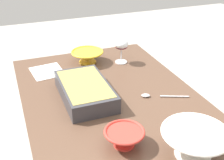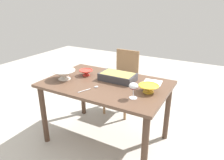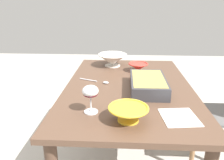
{
  "view_description": "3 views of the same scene",
  "coord_description": "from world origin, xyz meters",
  "px_view_note": "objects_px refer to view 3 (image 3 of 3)",
  "views": [
    {
      "loc": [
        1.18,
        -0.46,
        1.54
      ],
      "look_at": [
        -0.09,
        0.02,
        0.82
      ],
      "focal_mm": 47.94,
      "sensor_mm": 36.0,
      "label": 1
    },
    {
      "loc": [
        -1.08,
        1.81,
        1.61
      ],
      "look_at": [
        -0.13,
        0.09,
        0.84
      ],
      "focal_mm": 33.24,
      "sensor_mm": 36.0,
      "label": 2
    },
    {
      "loc": [
        -1.49,
        0.03,
        1.33
      ],
      "look_at": [
        -0.13,
        0.11,
        0.83
      ],
      "focal_mm": 36.08,
      "sensor_mm": 36.0,
      "label": 3
    }
  ],
  "objects_px": {
    "small_bowl": "(128,113)",
    "serving_spoon": "(100,82)",
    "casserole_dish": "(148,83)",
    "serving_bowl": "(112,59)",
    "wine_glass": "(90,93)",
    "mixing_bowl": "(138,67)",
    "napkin": "(179,117)",
    "dining_table": "(128,98)"
  },
  "relations": [
    {
      "from": "small_bowl",
      "to": "napkin",
      "type": "bearing_deg",
      "value": -80.31
    },
    {
      "from": "small_bowl",
      "to": "serving_spoon",
      "type": "relative_size",
      "value": 0.88
    },
    {
      "from": "serving_spoon",
      "to": "small_bowl",
      "type": "bearing_deg",
      "value": -159.41
    },
    {
      "from": "dining_table",
      "to": "serving_spoon",
      "type": "relative_size",
      "value": 5.9
    },
    {
      "from": "small_bowl",
      "to": "serving_bowl",
      "type": "distance_m",
      "value": 0.97
    },
    {
      "from": "mixing_bowl",
      "to": "napkin",
      "type": "height_order",
      "value": "mixing_bowl"
    },
    {
      "from": "dining_table",
      "to": "small_bowl",
      "type": "xyz_separation_m",
      "value": [
        -0.49,
        0.01,
        0.15
      ]
    },
    {
      "from": "napkin",
      "to": "mixing_bowl",
      "type": "bearing_deg",
      "value": 12.46
    },
    {
      "from": "wine_glass",
      "to": "mixing_bowl",
      "type": "height_order",
      "value": "wine_glass"
    },
    {
      "from": "dining_table",
      "to": "serving_bowl",
      "type": "xyz_separation_m",
      "value": [
        0.47,
        0.14,
        0.16
      ]
    },
    {
      "from": "serving_spoon",
      "to": "napkin",
      "type": "distance_m",
      "value": 0.67
    },
    {
      "from": "mixing_bowl",
      "to": "serving_spoon",
      "type": "xyz_separation_m",
      "value": [
        -0.29,
        0.29,
        -0.03
      ]
    },
    {
      "from": "small_bowl",
      "to": "napkin",
      "type": "height_order",
      "value": "small_bowl"
    },
    {
      "from": "mixing_bowl",
      "to": "dining_table",
      "type": "bearing_deg",
      "value": 165.42
    },
    {
      "from": "wine_glass",
      "to": "mixing_bowl",
      "type": "bearing_deg",
      "value": -21.45
    },
    {
      "from": "dining_table",
      "to": "casserole_dish",
      "type": "height_order",
      "value": "casserole_dish"
    },
    {
      "from": "small_bowl",
      "to": "serving_bowl",
      "type": "xyz_separation_m",
      "value": [
        0.96,
        0.13,
        0.02
      ]
    },
    {
      "from": "wine_glass",
      "to": "casserole_dish",
      "type": "relative_size",
      "value": 0.39
    },
    {
      "from": "napkin",
      "to": "wine_glass",
      "type": "bearing_deg",
      "value": 86.01
    },
    {
      "from": "wine_glass",
      "to": "serving_bowl",
      "type": "bearing_deg",
      "value": -4.39
    },
    {
      "from": "dining_table",
      "to": "napkin",
      "type": "relative_size",
      "value": 6.96
    },
    {
      "from": "dining_table",
      "to": "serving_spoon",
      "type": "bearing_deg",
      "value": 79.25
    },
    {
      "from": "mixing_bowl",
      "to": "serving_bowl",
      "type": "height_order",
      "value": "serving_bowl"
    },
    {
      "from": "casserole_dish",
      "to": "dining_table",
      "type": "bearing_deg",
      "value": 58.29
    },
    {
      "from": "casserole_dish",
      "to": "serving_bowl",
      "type": "distance_m",
      "value": 0.61
    },
    {
      "from": "serving_bowl",
      "to": "napkin",
      "type": "bearing_deg",
      "value": -156.79
    },
    {
      "from": "napkin",
      "to": "casserole_dish",
      "type": "bearing_deg",
      "value": 19.09
    },
    {
      "from": "serving_bowl",
      "to": "dining_table",
      "type": "bearing_deg",
      "value": -163.63
    },
    {
      "from": "dining_table",
      "to": "small_bowl",
      "type": "relative_size",
      "value": 6.68
    },
    {
      "from": "casserole_dish",
      "to": "small_bowl",
      "type": "distance_m",
      "value": 0.44
    },
    {
      "from": "wine_glass",
      "to": "napkin",
      "type": "xyz_separation_m",
      "value": [
        -0.03,
        -0.46,
        -0.11
      ]
    },
    {
      "from": "serving_bowl",
      "to": "napkin",
      "type": "height_order",
      "value": "serving_bowl"
    },
    {
      "from": "mixing_bowl",
      "to": "serving_bowl",
      "type": "relative_size",
      "value": 0.63
    },
    {
      "from": "serving_spoon",
      "to": "wine_glass",
      "type": "bearing_deg",
      "value": -179.76
    },
    {
      "from": "serving_spoon",
      "to": "napkin",
      "type": "bearing_deg",
      "value": -136.4
    },
    {
      "from": "small_bowl",
      "to": "serving_spoon",
      "type": "distance_m",
      "value": 0.57
    },
    {
      "from": "serving_bowl",
      "to": "napkin",
      "type": "xyz_separation_m",
      "value": [
        -0.92,
        -0.39,
        -0.06
      ]
    },
    {
      "from": "casserole_dish",
      "to": "serving_bowl",
      "type": "relative_size",
      "value": 1.54
    },
    {
      "from": "casserole_dish",
      "to": "mixing_bowl",
      "type": "relative_size",
      "value": 2.44
    },
    {
      "from": "wine_glass",
      "to": "dining_table",
      "type": "bearing_deg",
      "value": -26.42
    },
    {
      "from": "serving_bowl",
      "to": "small_bowl",
      "type": "bearing_deg",
      "value": -172.32
    },
    {
      "from": "wine_glass",
      "to": "small_bowl",
      "type": "relative_size",
      "value": 0.76
    }
  ]
}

